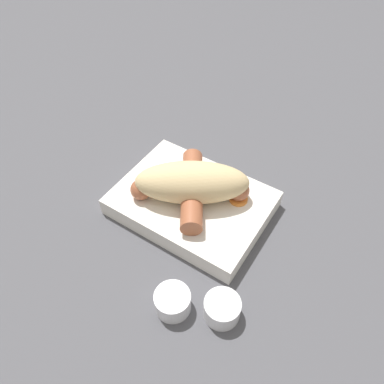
{
  "coord_description": "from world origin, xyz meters",
  "views": [
    {
      "loc": [
        -0.2,
        0.31,
        0.46
      ],
      "look_at": [
        0.0,
        0.0,
        0.04
      ],
      "focal_mm": 35.0,
      "sensor_mm": 36.0,
      "label": 1
    }
  ],
  "objects_px": {
    "sausage": "(190,190)",
    "condiment_cup_near": "(173,302)",
    "bread_roll": "(195,181)",
    "condiment_cup_far": "(222,309)",
    "food_tray": "(192,203)"
  },
  "relations": [
    {
      "from": "sausage",
      "to": "condiment_cup_near",
      "type": "relative_size",
      "value": 3.33
    },
    {
      "from": "bread_roll",
      "to": "sausage",
      "type": "bearing_deg",
      "value": 55.05
    },
    {
      "from": "bread_roll",
      "to": "sausage",
      "type": "distance_m",
      "value": 0.02
    },
    {
      "from": "sausage",
      "to": "condiment_cup_far",
      "type": "bearing_deg",
      "value": 136.33
    },
    {
      "from": "bread_roll",
      "to": "condiment_cup_far",
      "type": "relative_size",
      "value": 3.79
    },
    {
      "from": "sausage",
      "to": "condiment_cup_near",
      "type": "height_order",
      "value": "sausage"
    },
    {
      "from": "food_tray",
      "to": "condiment_cup_far",
      "type": "bearing_deg",
      "value": 135.21
    },
    {
      "from": "sausage",
      "to": "condiment_cup_far",
      "type": "distance_m",
      "value": 0.18
    },
    {
      "from": "food_tray",
      "to": "condiment_cup_far",
      "type": "xyz_separation_m",
      "value": [
        -0.12,
        0.12,
        -0.0
      ]
    },
    {
      "from": "bread_roll",
      "to": "condiment_cup_near",
      "type": "xyz_separation_m",
      "value": [
        -0.06,
        0.15,
        -0.05
      ]
    },
    {
      "from": "condiment_cup_near",
      "to": "condiment_cup_far",
      "type": "height_order",
      "value": "same"
    },
    {
      "from": "sausage",
      "to": "condiment_cup_far",
      "type": "relative_size",
      "value": 3.33
    },
    {
      "from": "condiment_cup_near",
      "to": "food_tray",
      "type": "bearing_deg",
      "value": -65.62
    },
    {
      "from": "condiment_cup_near",
      "to": "sausage",
      "type": "bearing_deg",
      "value": -64.57
    },
    {
      "from": "food_tray",
      "to": "condiment_cup_far",
      "type": "relative_size",
      "value": 4.88
    }
  ]
}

